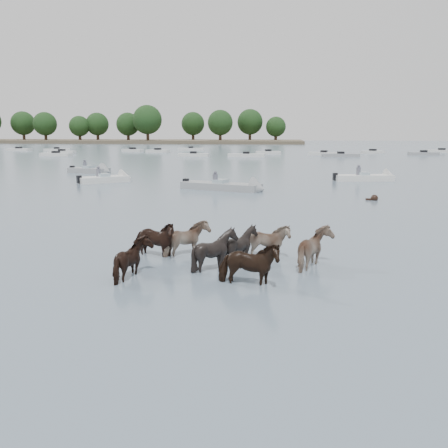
# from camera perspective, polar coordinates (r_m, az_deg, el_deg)

# --- Properties ---
(ground) EXTENTS (400.00, 400.00, 0.00)m
(ground) POSITION_cam_1_polar(r_m,az_deg,el_deg) (14.06, -5.90, -5.81)
(ground) COLOR slate
(ground) RESTS_ON ground
(shoreline) EXTENTS (160.00, 30.00, 1.00)m
(shoreline) POSITION_cam_1_polar(r_m,az_deg,el_deg) (178.75, -17.54, 9.42)
(shoreline) COLOR #4C4233
(shoreline) RESTS_ON ground
(pony_herd) EXTENTS (6.80, 4.30, 1.46)m
(pony_herd) POSITION_cam_1_polar(r_m,az_deg,el_deg) (14.59, -0.32, -3.23)
(pony_herd) COLOR black
(pony_herd) RESTS_ON ground
(swimming_pony) EXTENTS (0.72, 0.44, 0.44)m
(swimming_pony) POSITION_cam_1_polar(r_m,az_deg,el_deg) (29.84, 17.46, 2.92)
(swimming_pony) COLOR black
(swimming_pony) RESTS_ON ground
(motorboat_a) EXTENTS (4.39, 4.01, 1.92)m
(motorboat_a) POSITION_cam_1_polar(r_m,az_deg,el_deg) (39.93, -13.27, 5.26)
(motorboat_a) COLOR silver
(motorboat_a) RESTS_ON ground
(motorboat_b) EXTENTS (6.39, 3.64, 1.92)m
(motorboat_b) POSITION_cam_1_polar(r_m,az_deg,el_deg) (33.34, 0.86, 4.45)
(motorboat_b) COLOR gray
(motorboat_b) RESTS_ON ground
(motorboat_c) EXTENTS (5.47, 2.53, 1.92)m
(motorboat_c) POSITION_cam_1_polar(r_m,az_deg,el_deg) (41.81, 17.27, 5.30)
(motorboat_c) COLOR silver
(motorboat_c) RESTS_ON ground
(motorboat_f) EXTENTS (4.74, 2.66, 1.92)m
(motorboat_f) POSITION_cam_1_polar(r_m,az_deg,el_deg) (48.84, -15.20, 6.18)
(motorboat_f) COLOR gray
(motorboat_f) RESTS_ON ground
(distant_flotilla) EXTENTS (105.33, 27.60, 0.93)m
(distant_flotilla) POSITION_cam_1_polar(r_m,az_deg,el_deg) (85.91, 5.03, 8.49)
(distant_flotilla) COLOR silver
(distant_flotilla) RESTS_ON ground
(treeline) EXTENTS (147.44, 23.92, 12.48)m
(treeline) POSITION_cam_1_polar(r_m,az_deg,el_deg) (176.34, -16.85, 11.46)
(treeline) COLOR #382619
(treeline) RESTS_ON ground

